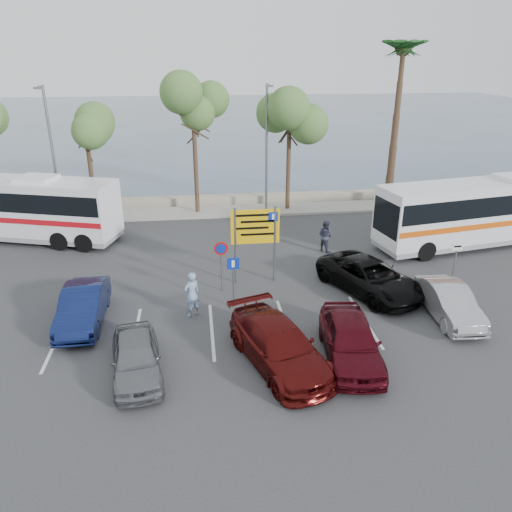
{
  "coord_description": "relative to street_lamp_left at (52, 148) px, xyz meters",
  "views": [
    {
      "loc": [
        -1.56,
        -17.74,
        10.04
      ],
      "look_at": [
        1.01,
        3.0,
        1.36
      ],
      "focal_mm": 35.0,
      "sensor_mm": 36.0,
      "label": 1
    }
  ],
  "objects": [
    {
      "name": "sea",
      "position": [
        10.0,
        46.48,
        -4.59
      ],
      "size": [
        140.0,
        140.0,
        0.0
      ],
      "primitive_type": "plane",
      "color": "#3E4E63",
      "rests_on": "ground"
    },
    {
      "name": "sign_parking",
      "position": [
        9.8,
        -12.73,
        -3.13
      ],
      "size": [
        0.5,
        0.07,
        2.25
      ],
      "color": "slate",
      "rests_on": "ground"
    },
    {
      "name": "tree_right",
      "position": [
        14.5,
        0.48,
        1.57
      ],
      "size": [
        3.2,
        3.2,
        7.4
      ],
      "color": "#382619",
      "rests_on": "kerb_strip"
    },
    {
      "name": "car_silver_a",
      "position": [
        6.23,
        -17.02,
        -3.93
      ],
      "size": [
        2.11,
        4.1,
        1.33
      ],
      "primitive_type": "imported",
      "rotation": [
        0.0,
        0.0,
        0.14
      ],
      "color": "slate",
      "rests_on": "ground"
    },
    {
      "name": "palm_tree",
      "position": [
        21.5,
        0.48,
        5.27
      ],
      "size": [
        4.8,
        4.8,
        11.2
      ],
      "color": "#382619",
      "rests_on": "kerb_strip"
    },
    {
      "name": "car_red",
      "position": [
        13.5,
        -17.02,
        -3.82
      ],
      "size": [
        2.34,
        4.73,
        1.55
      ],
      "primitive_type": "imported",
      "rotation": [
        0.0,
        0.0,
        -0.11
      ],
      "color": "#470A12",
      "rests_on": "ground"
    },
    {
      "name": "coach_bus_right",
      "position": [
        23.9,
        -7.02,
        -2.86
      ],
      "size": [
        12.32,
        4.69,
        3.76
      ],
      "color": "silver",
      "rests_on": "ground"
    },
    {
      "name": "direction_sign",
      "position": [
        11.0,
        -10.32,
        -2.17
      ],
      "size": [
        2.2,
        0.12,
        3.6
      ],
      "color": "slate",
      "rests_on": "ground"
    },
    {
      "name": "car_silver_b",
      "position": [
        18.3,
        -14.65,
        -3.92
      ],
      "size": [
        1.61,
        4.17,
        1.36
      ],
      "primitive_type": "imported",
      "rotation": [
        0.0,
        0.0,
        -0.04
      ],
      "color": "#98989D",
      "rests_on": "ground"
    },
    {
      "name": "tree_mid",
      "position": [
        8.5,
        0.48,
        2.06
      ],
      "size": [
        3.2,
        3.2,
        8.0
      ],
      "color": "#382619",
      "rests_on": "kerb_strip"
    },
    {
      "name": "lane_markings",
      "position": [
        8.86,
        -14.52,
        -4.6
      ],
      "size": [
        12.02,
        4.2,
        0.01
      ],
      "primitive_type": null,
      "color": "silver",
      "rests_on": "ground"
    },
    {
      "name": "street_lamp_right",
      "position": [
        13.0,
        0.0,
        0.0
      ],
      "size": [
        0.45,
        1.15,
        8.01
      ],
      "color": "slate",
      "rests_on": "kerb_strip"
    },
    {
      "name": "seawall",
      "position": [
        10.0,
        2.48,
        -4.3
      ],
      "size": [
        48.0,
        0.8,
        0.6
      ],
      "primitive_type": "cube",
      "color": "gray",
      "rests_on": "ground"
    },
    {
      "name": "sign_taxi",
      "position": [
        19.8,
        -12.03,
        -3.18
      ],
      "size": [
        0.5,
        0.07,
        2.2
      ],
      "color": "slate",
      "rests_on": "ground"
    },
    {
      "name": "car_blue",
      "position": [
        3.83,
        -13.27,
        -3.88
      ],
      "size": [
        1.54,
        4.36,
        1.44
      ],
      "primitive_type": "imported",
      "rotation": [
        0.0,
        0.0,
        0.0
      ],
      "color": "#0F1A49",
      "rests_on": "ground"
    },
    {
      "name": "street_lamp_left",
      "position": [
        0.0,
        0.0,
        0.0
      ],
      "size": [
        0.45,
        1.15,
        8.01
      ],
      "color": "slate",
      "rests_on": "kerb_strip"
    },
    {
      "name": "sign_no_stop",
      "position": [
        9.4,
        -11.13,
        -3.02
      ],
      "size": [
        0.6,
        0.08,
        2.35
      ],
      "color": "slate",
      "rests_on": "ground"
    },
    {
      "name": "kerb_strip",
      "position": [
        10.0,
        0.48,
        -4.52
      ],
      "size": [
        44.0,
        2.4,
        0.15
      ],
      "primitive_type": "cube",
      "color": "#9D9A8E",
      "rests_on": "ground"
    },
    {
      "name": "pedestrian_far",
      "position": [
        15.16,
        -7.02,
        -3.74
      ],
      "size": [
        1.03,
        1.06,
        1.72
      ],
      "primitive_type": "imported",
      "rotation": [
        0.0,
        0.0,
        2.24
      ],
      "color": "#31354A",
      "rests_on": "ground"
    },
    {
      "name": "car_maroon",
      "position": [
        11.0,
        -17.02,
        -3.86
      ],
      "size": [
        3.58,
        5.51,
        1.48
      ],
      "primitive_type": "imported",
      "rotation": [
        0.0,
        0.0,
        0.32
      ],
      "color": "#4D0E0C",
      "rests_on": "ground"
    },
    {
      "name": "tree_left",
      "position": [
        2.0,
        0.48,
        1.41
      ],
      "size": [
        3.2,
        3.2,
        7.2
      ],
      "color": "#382619",
      "rests_on": "kerb_strip"
    },
    {
      "name": "suv_black",
      "position": [
        15.9,
        -12.02,
        -3.87
      ],
      "size": [
        4.33,
        5.76,
        1.45
      ],
      "primitive_type": "imported",
      "rotation": [
        0.0,
        0.0,
        0.42
      ],
      "color": "black",
      "rests_on": "ground"
    },
    {
      "name": "pedestrian_near",
      "position": [
        8.08,
        -13.23,
        -3.64
      ],
      "size": [
        0.83,
        0.75,
        1.91
      ],
      "primitive_type": "imported",
      "rotation": [
        0.0,
        0.0,
        3.68
      ],
      "color": "#7D96B5",
      "rests_on": "ground"
    },
    {
      "name": "ground",
      "position": [
        10.0,
        -13.52,
        -4.6
      ],
      "size": [
        120.0,
        120.0,
        0.0
      ],
      "primitive_type": "plane",
      "color": "#343437",
      "rests_on": "ground"
    },
    {
      "name": "coach_bus_left",
      "position": [
        -1.78,
        -3.02,
        -2.88
      ],
      "size": [
        12.12,
        6.0,
        3.71
      ],
      "color": "silver",
      "rests_on": "ground"
    }
  ]
}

